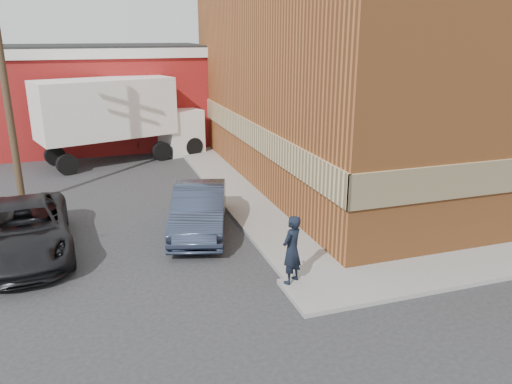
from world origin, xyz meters
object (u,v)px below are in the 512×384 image
object	(u,v)px
man	(292,250)
box_truck	(122,114)
sedan	(199,210)
suv_a	(24,230)
brick_building	(394,69)
utility_pole	(4,77)
warehouse	(65,95)

from	to	relation	value
man	box_truck	xyz separation A→B (m)	(-3.03, 15.04, 1.36)
man	sedan	xyz separation A→B (m)	(-1.45, 4.38, -0.26)
suv_a	box_truck	bearing A→B (deg)	66.39
sedan	suv_a	bearing A→B (deg)	-163.34
brick_building	sedan	size ratio (longest dim) A/B	3.89
brick_building	utility_pole	world-z (taller)	brick_building
brick_building	man	distance (m)	13.21
box_truck	warehouse	bearing A→B (deg)	100.95
sedan	box_truck	world-z (taller)	box_truck
utility_pole	suv_a	distance (m)	6.38
sedan	brick_building	bearing A→B (deg)	41.40
man	box_truck	world-z (taller)	box_truck
warehouse	man	xyz separation A→B (m)	(5.80, -20.25, -1.78)
man	suv_a	bearing A→B (deg)	-66.99
warehouse	suv_a	world-z (taller)	warehouse
brick_building	suv_a	size ratio (longest dim) A/B	3.29
man	sedan	bearing A→B (deg)	-106.00
suv_a	man	bearing A→B (deg)	-37.49
brick_building	sedan	world-z (taller)	brick_building
utility_pole	suv_a	world-z (taller)	utility_pole
brick_building	box_truck	size ratio (longest dim) A/B	2.09
brick_building	box_truck	bearing A→B (deg)	153.69
suv_a	sedan	bearing A→B (deg)	-3.89
sedan	suv_a	xyz separation A→B (m)	(-5.24, -0.08, -0.00)
brick_building	sedan	xyz separation A→B (m)	(-10.14, -4.87, -3.91)
warehouse	suv_a	size ratio (longest dim) A/B	2.94
brick_building	suv_a	world-z (taller)	brick_building
suv_a	warehouse	bearing A→B (deg)	82.02
man	suv_a	xyz separation A→B (m)	(-6.69, 4.29, -0.26)
utility_pole	suv_a	xyz separation A→B (m)	(0.61, -4.96, -3.97)
brick_building	man	bearing A→B (deg)	-133.24
warehouse	sedan	distance (m)	16.59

